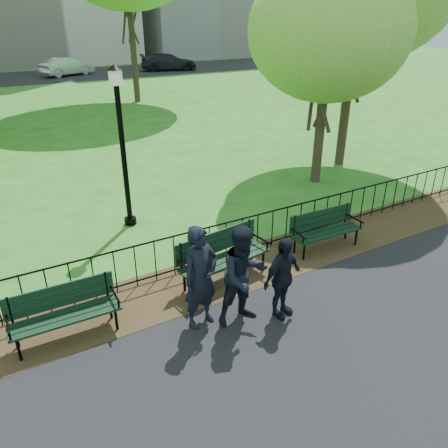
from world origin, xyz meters
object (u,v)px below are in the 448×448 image
lamppost (122,143)px  tree_near_e (329,31)px  person_mid (244,276)px  person_left (201,278)px  park_bench_right_a (324,226)px  park_bench_left_a (63,307)px  sedan_silver (67,66)px  sedan_dark (168,62)px  park_bench_main (213,255)px  person_right (282,278)px

lamppost → tree_near_e: (6.07, 0.04, 2.26)m
tree_near_e → person_mid: bearing=-140.5°
person_left → park_bench_right_a: bearing=5.4°
park_bench_left_a → sedan_silver: size_ratio=0.40×
person_left → sedan_silver: 34.45m
park_bench_right_a → sedan_dark: sedan_dark is taller
park_bench_main → tree_near_e: size_ratio=0.31×
person_right → sedan_dark: 36.00m
lamppost → sedan_silver: bearing=80.4°
sedan_dark → park_bench_main: bearing=173.3°
park_bench_main → lamppost: lamppost is taller
tree_near_e → sedan_silver: (-1.07, 29.65, -3.59)m
person_right → person_left: bearing=146.1°
park_bench_main → park_bench_left_a: park_bench_main is taller
lamppost → person_left: 4.51m
park_bench_left_a → tree_near_e: (8.38, 3.55, 3.77)m
person_mid → sedan_silver: size_ratio=0.40×
park_bench_right_a → tree_near_e: size_ratio=0.27×
lamppost → sedan_dark: size_ratio=0.77×
sedan_silver → park_bench_right_a: bearing=154.4°
person_left → person_mid: (0.65, -0.29, -0.02)m
lamppost → sedan_silver: lamppost is taller
park_bench_right_a → person_left: (-3.60, -0.99, 0.37)m
sedan_dark → person_left: bearing=172.8°
park_bench_main → park_bench_right_a: (2.88, 0.10, -0.14)m
park_bench_main → lamppost: 3.76m
park_bench_right_a → lamppost: 4.98m
park_bench_main → tree_near_e: tree_near_e is taller
lamppost → park_bench_left_a: bearing=-123.3°
park_bench_right_a → person_right: person_right is taller
park_bench_left_a → sedan_dark: (16.07, 32.35, 0.17)m
park_bench_left_a → sedan_dark: bearing=65.1°
park_bench_right_a → sedan_dark: bearing=74.7°
park_bench_left_a → person_mid: 2.95m
person_left → person_right: person_left is taller
park_bench_main → lamppost: bearing=90.0°
person_right → sedan_dark: person_right is taller
person_left → sedan_silver: (5.26, 34.05, -0.18)m
lamppost → person_mid: lamppost is taller
lamppost → tree_near_e: size_ratio=0.61×
park_bench_right_a → sedan_silver: sedan_silver is taller
park_bench_left_a → person_left: (2.05, -0.84, 0.36)m
sedan_dark → person_right: bearing=175.0°
park_bench_main → park_bench_left_a: (-2.77, -0.05, -0.12)m
park_bench_main → lamppost: size_ratio=0.52×
person_mid → sedan_silver: person_mid is taller
park_bench_right_a → sedan_dark: 33.85m
park_bench_main → person_mid: size_ratio=1.10×
tree_near_e → sedan_dark: bearing=75.1°
lamppost → sedan_silver: size_ratio=0.86×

